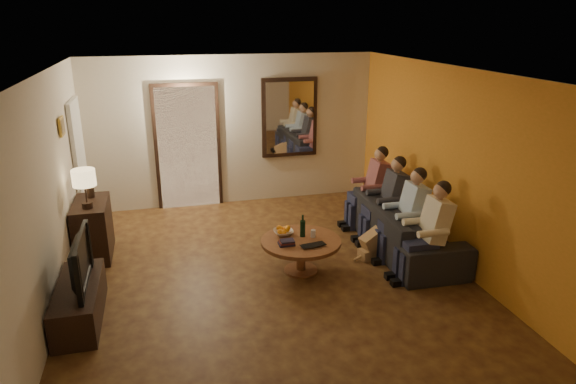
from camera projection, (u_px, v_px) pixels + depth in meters
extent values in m
cube|color=#3B1A10|center=(271.00, 278.00, 6.61)|extent=(5.00, 6.00, 0.01)
cube|color=white|center=(269.00, 72.00, 5.77)|extent=(5.00, 6.00, 0.01)
cube|color=beige|center=(233.00, 131.00, 8.94)|extent=(5.00, 0.02, 2.60)
cube|color=beige|center=(365.00, 315.00, 3.44)|extent=(5.00, 0.02, 2.60)
cube|color=beige|center=(47.00, 199.00, 5.61)|extent=(0.02, 6.00, 2.60)
cube|color=beige|center=(455.00, 168.00, 6.77)|extent=(0.02, 6.00, 2.60)
cube|color=orange|center=(454.00, 168.00, 6.77)|extent=(0.01, 6.00, 2.60)
cube|color=#FFE0A5|center=(188.00, 148.00, 8.82)|extent=(1.00, 0.06, 2.10)
cube|color=black|center=(188.00, 148.00, 8.81)|extent=(1.12, 0.04, 2.22)
cube|color=silver|center=(203.00, 156.00, 8.93)|extent=(0.45, 0.03, 1.70)
cube|color=black|center=(289.00, 118.00, 9.07)|extent=(1.00, 0.05, 1.40)
cube|color=white|center=(290.00, 118.00, 9.04)|extent=(0.86, 0.02, 1.26)
cube|color=white|center=(81.00, 167.00, 7.82)|extent=(0.06, 0.85, 2.04)
cube|color=#B28C33|center=(62.00, 126.00, 6.63)|extent=(0.03, 0.28, 0.24)
cube|color=brown|center=(63.00, 126.00, 6.63)|extent=(0.01, 0.22, 0.18)
cube|color=black|center=(93.00, 229.00, 7.12)|extent=(0.45, 0.89, 0.79)
cube|color=black|center=(80.00, 302.00, 5.65)|extent=(0.45, 1.27, 0.42)
imported|color=black|center=(73.00, 262.00, 5.49)|extent=(0.99, 0.13, 0.57)
imported|color=black|center=(404.00, 226.00, 7.36)|extent=(2.38, 0.99, 0.69)
cylinder|color=brown|center=(301.00, 256.00, 6.72)|extent=(1.10, 1.10, 0.45)
imported|color=white|center=(283.00, 232.00, 6.80)|extent=(0.26, 0.26, 0.06)
cylinder|color=silver|center=(313.00, 233.00, 6.72)|extent=(0.06, 0.06, 0.10)
imported|color=black|center=(315.00, 247.00, 6.41)|extent=(0.36, 0.26, 0.03)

